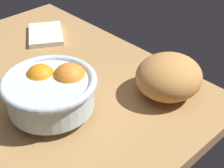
# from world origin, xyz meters

# --- Properties ---
(ground_plane) EXTENTS (0.77, 0.58, 0.03)m
(ground_plane) POSITION_xyz_m (0.00, 0.00, -0.01)
(ground_plane) COLOR #A57C4A
(fruit_bowl) EXTENTS (0.19, 0.19, 0.10)m
(fruit_bowl) POSITION_xyz_m (-0.11, 0.04, 0.06)
(fruit_bowl) COLOR silver
(fruit_bowl) RESTS_ON ground
(bread_loaf) EXTENTS (0.15, 0.15, 0.09)m
(bread_loaf) POSITION_xyz_m (-0.23, -0.18, 0.05)
(bread_loaf) COLOR #C48546
(bread_loaf) RESTS_ON ground
(napkin_folded) EXTENTS (0.17, 0.15, 0.01)m
(napkin_folded) POSITION_xyz_m (0.19, -0.14, 0.01)
(napkin_folded) COLOR silver
(napkin_folded) RESTS_ON ground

